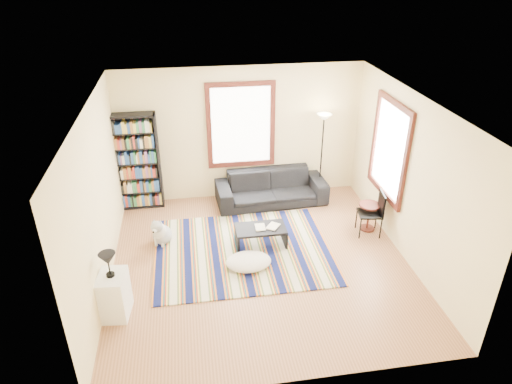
{
  "coord_description": "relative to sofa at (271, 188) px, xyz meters",
  "views": [
    {
      "loc": [
        -1.07,
        -6.29,
        4.76
      ],
      "look_at": [
        0.0,
        0.5,
        1.1
      ],
      "focal_mm": 32.0,
      "sensor_mm": 36.0,
      "label": 1
    }
  ],
  "objects": [
    {
      "name": "wall_front",
      "position": [
        -0.57,
        -4.6,
        1.07
      ],
      "size": [
        5.0,
        0.1,
        2.8
      ],
      "primitive_type": "cube",
      "color": "beige",
      "rests_on": "floor"
    },
    {
      "name": "book_a",
      "position": [
        -0.58,
        -1.54,
        0.04
      ],
      "size": [
        0.19,
        0.24,
        0.02
      ],
      "primitive_type": "imported",
      "rotation": [
        0.0,
        0.0,
        -0.03
      ],
      "color": "beige",
      "rests_on": "coffee_table"
    },
    {
      "name": "wall_right",
      "position": [
        1.98,
        -2.05,
        1.07
      ],
      "size": [
        0.1,
        5.0,
        2.8
      ],
      "primitive_type": "cube",
      "color": "beige",
      "rests_on": "floor"
    },
    {
      "name": "folding_chair",
      "position": [
        1.58,
        -1.48,
        0.1
      ],
      "size": [
        0.48,
        0.46,
        0.86
      ],
      "primitive_type": "cube",
      "rotation": [
        0.0,
        0.0,
        -0.15
      ],
      "color": "black",
      "rests_on": "floor"
    },
    {
      "name": "window_back",
      "position": [
        -0.57,
        0.42,
        1.27
      ],
      "size": [
        1.2,
        0.06,
        1.6
      ],
      "primitive_type": "cube",
      "color": "white",
      "rests_on": "wall_back"
    },
    {
      "name": "table_lamp",
      "position": [
        -2.87,
        -2.97,
        0.56
      ],
      "size": [
        0.31,
        0.31,
        0.38
      ],
      "primitive_type": null,
      "rotation": [
        0.0,
        0.0,
        0.39
      ],
      "color": "black",
      "rests_on": "white_cabinet"
    },
    {
      "name": "dog",
      "position": [
        -2.24,
        -1.18,
        -0.06
      ],
      "size": [
        0.57,
        0.65,
        0.55
      ],
      "primitive_type": null,
      "rotation": [
        0.0,
        0.0,
        -0.38
      ],
      "color": "silver",
      "rests_on": "floor"
    },
    {
      "name": "book_b",
      "position": [
        -0.33,
        -1.49,
        0.04
      ],
      "size": [
        0.3,
        0.31,
        0.02
      ],
      "primitive_type": "imported",
      "rotation": [
        0.0,
        0.0,
        -0.65
      ],
      "color": "beige",
      "rests_on": "coffee_table"
    },
    {
      "name": "coffee_table",
      "position": [
        -0.48,
        -1.54,
        -0.15
      ],
      "size": [
        0.97,
        0.64,
        0.36
      ],
      "primitive_type": "cube",
      "rotation": [
        0.0,
        0.0,
        -0.16
      ],
      "color": "black",
      "rests_on": "floor"
    },
    {
      "name": "wall_left",
      "position": [
        -3.12,
        -2.05,
        1.07
      ],
      "size": [
        0.1,
        5.0,
        2.8
      ],
      "primitive_type": "cube",
      "color": "beige",
      "rests_on": "floor"
    },
    {
      "name": "rug",
      "position": [
        -0.84,
        -1.69,
        -0.32
      ],
      "size": [
        3.1,
        2.48,
        0.02
      ],
      "primitive_type": "cube",
      "color": "#0D1342",
      "rests_on": "floor"
    },
    {
      "name": "floor_cushion",
      "position": [
        -0.79,
        -2.14,
        -0.24
      ],
      "size": [
        0.86,
        0.7,
        0.19
      ],
      "primitive_type": "ellipsoid",
      "rotation": [
        0.0,
        0.0,
        0.16
      ],
      "color": "white",
      "rests_on": "floor"
    },
    {
      "name": "floor",
      "position": [
        -0.57,
        -2.05,
        -0.38
      ],
      "size": [
        5.0,
        5.0,
        0.1
      ],
      "primitive_type": "cube",
      "color": "#A7704C",
      "rests_on": "ground"
    },
    {
      "name": "white_cabinet",
      "position": [
        -2.87,
        -2.97,
        0.02
      ],
      "size": [
        0.43,
        0.54,
        0.7
      ],
      "primitive_type": "cube",
      "rotation": [
        0.0,
        0.0,
        -0.11
      ],
      "color": "white",
      "rests_on": "floor"
    },
    {
      "name": "bookshelf",
      "position": [
        -2.69,
        0.27,
        0.67
      ],
      "size": [
        0.9,
        0.3,
        2.0
      ],
      "primitive_type": "cube",
      "color": "black",
      "rests_on": "floor"
    },
    {
      "name": "sofa",
      "position": [
        0.0,
        0.0,
        0.0
      ],
      "size": [
        1.02,
        2.33,
        0.67
      ],
      "primitive_type": "imported",
      "rotation": [
        0.0,
        0.0,
        0.06
      ],
      "color": "black",
      "rests_on": "floor"
    },
    {
      "name": "window_right",
      "position": [
        1.9,
        -1.25,
        1.27
      ],
      "size": [
        0.06,
        1.2,
        1.6
      ],
      "primitive_type": "cube",
      "color": "white",
      "rests_on": "wall_right"
    },
    {
      "name": "ceiling",
      "position": [
        -0.57,
        -2.05,
        2.52
      ],
      "size": [
        5.0,
        5.0,
        0.1
      ],
      "primitive_type": "cube",
      "color": "white",
      "rests_on": "floor"
    },
    {
      "name": "wall_back",
      "position": [
        -0.57,
        0.5,
        1.07
      ],
      "size": [
        5.0,
        0.1,
        2.8
      ],
      "primitive_type": "cube",
      "color": "beige",
      "rests_on": "floor"
    },
    {
      "name": "floor_lamp",
      "position": [
        1.08,
        0.1,
        0.6
      ],
      "size": [
        0.34,
        0.34,
        1.86
      ],
      "primitive_type": null,
      "rotation": [
        0.0,
        0.0,
        -0.14
      ],
      "color": "black",
      "rests_on": "floor"
    },
    {
      "name": "side_table",
      "position": [
        1.63,
        -1.34,
        -0.06
      ],
      "size": [
        0.51,
        0.51,
        0.54
      ],
      "primitive_type": "cylinder",
      "rotation": [
        0.0,
        0.0,
        -0.33
      ],
      "color": "#431710",
      "rests_on": "floor"
    }
  ]
}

